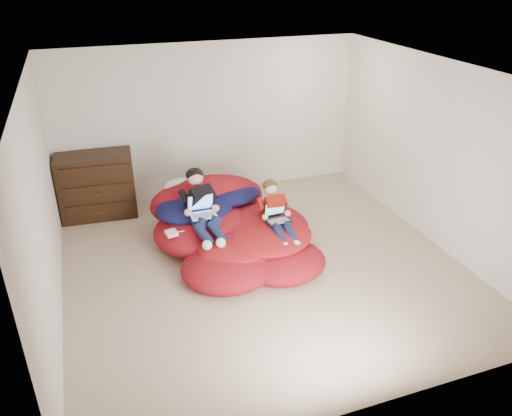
{
  "coord_description": "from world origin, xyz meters",
  "views": [
    {
      "loc": [
        -1.93,
        -5.19,
        3.64
      ],
      "look_at": [
        0.01,
        0.3,
        0.7
      ],
      "focal_mm": 35.0,
      "sensor_mm": 36.0,
      "label": 1
    }
  ],
  "objects_px": {
    "beanbag_pile": "(233,231)",
    "younger_boy": "(276,210)",
    "laptop_white": "(202,210)",
    "dresser": "(97,186)",
    "laptop_black": "(277,215)",
    "older_boy": "(201,203)"
  },
  "relations": [
    {
      "from": "laptop_white",
      "to": "laptop_black",
      "type": "relative_size",
      "value": 1.02
    },
    {
      "from": "dresser",
      "to": "older_boy",
      "type": "bearing_deg",
      "value": -50.06
    },
    {
      "from": "laptop_white",
      "to": "younger_boy",
      "type": "bearing_deg",
      "value": -18.1
    },
    {
      "from": "older_boy",
      "to": "younger_boy",
      "type": "height_order",
      "value": "older_boy"
    },
    {
      "from": "beanbag_pile",
      "to": "dresser",
      "type": "bearing_deg",
      "value": 135.91
    },
    {
      "from": "laptop_black",
      "to": "laptop_white",
      "type": "bearing_deg",
      "value": 159.55
    },
    {
      "from": "beanbag_pile",
      "to": "younger_boy",
      "type": "xyz_separation_m",
      "value": [
        0.52,
        -0.26,
        0.35
      ]
    },
    {
      "from": "dresser",
      "to": "older_boy",
      "type": "xyz_separation_m",
      "value": [
        1.27,
        -1.51,
        0.19
      ]
    },
    {
      "from": "older_boy",
      "to": "dresser",
      "type": "bearing_deg",
      "value": 129.94
    },
    {
      "from": "dresser",
      "to": "laptop_black",
      "type": "distance_m",
      "value": 2.93
    },
    {
      "from": "younger_boy",
      "to": "laptop_black",
      "type": "distance_m",
      "value": 0.07
    },
    {
      "from": "older_boy",
      "to": "younger_boy",
      "type": "xyz_separation_m",
      "value": [
        0.93,
        -0.37,
        -0.09
      ]
    },
    {
      "from": "older_boy",
      "to": "younger_boy",
      "type": "distance_m",
      "value": 1.01
    },
    {
      "from": "older_boy",
      "to": "younger_boy",
      "type": "relative_size",
      "value": 1.19
    },
    {
      "from": "dresser",
      "to": "younger_boy",
      "type": "height_order",
      "value": "dresser"
    },
    {
      "from": "dresser",
      "to": "older_boy",
      "type": "relative_size",
      "value": 1.06
    },
    {
      "from": "younger_boy",
      "to": "older_boy",
      "type": "bearing_deg",
      "value": 158.29
    },
    {
      "from": "dresser",
      "to": "beanbag_pile",
      "type": "distance_m",
      "value": 2.35
    },
    {
      "from": "beanbag_pile",
      "to": "younger_boy",
      "type": "relative_size",
      "value": 2.64
    },
    {
      "from": "younger_boy",
      "to": "laptop_black",
      "type": "relative_size",
      "value": 2.72
    },
    {
      "from": "younger_boy",
      "to": "laptop_white",
      "type": "xyz_separation_m",
      "value": [
        -0.93,
        0.31,
        0.02
      ]
    },
    {
      "from": "beanbag_pile",
      "to": "older_boy",
      "type": "bearing_deg",
      "value": 164.76
    }
  ]
}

